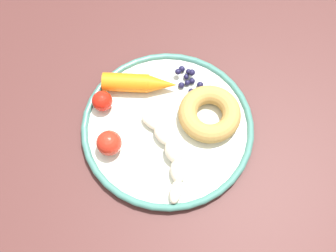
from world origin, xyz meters
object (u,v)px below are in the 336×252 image
plate (168,127)px  donut (210,114)px  dining_table (164,166)px  carrot_orange (142,83)px  tomato_mid (109,145)px  banana (171,153)px  blueberry_pile (189,79)px  tomato_near (103,101)px

plate → donut: donut is taller
dining_table → donut: (-0.08, -0.05, 0.12)m
carrot_orange → tomato_mid: (0.05, 0.12, 0.00)m
dining_table → banana: size_ratio=6.26×
plate → banana: banana is taller
donut → tomato_mid: size_ratio=2.54×
banana → blueberry_pile: size_ratio=2.84×
plate → blueberry_pile: size_ratio=5.11×
carrot_orange → blueberry_pile: 0.08m
blueberry_pile → dining_table: bearing=69.6°
plate → tomato_mid: tomato_mid is taller
carrot_orange → dining_table: bearing=107.6°
plate → carrot_orange: size_ratio=2.16×
donut → carrot_orange: bearing=-28.6°
dining_table → tomato_mid: bearing=2.2°
plate → blueberry_pile: blueberry_pile is taller
banana → tomato_near: tomato_near is taller
dining_table → donut: bearing=-147.4°
dining_table → tomato_mid: size_ratio=24.50×
banana → tomato_mid: 0.10m
donut → tomato_mid: (0.17, 0.05, 0.00)m
dining_table → banana: 0.11m
donut → blueberry_pile: 0.08m
dining_table → banana: bearing=122.4°
dining_table → carrot_orange: (0.04, -0.11, 0.12)m
dining_table → carrot_orange: size_ratio=7.50×
dining_table → tomato_mid: tomato_mid is taller
banana → donut: (-0.07, -0.07, 0.00)m
carrot_orange → tomato_mid: tomato_mid is taller
banana → tomato_near: (0.11, -0.10, 0.01)m
carrot_orange → donut: size_ratio=1.29×
plate → tomato_near: bearing=-20.8°
banana → carrot_orange: 0.14m
banana → donut: 0.10m
blueberry_pile → tomato_near: bearing=17.4°
blueberry_pile → tomato_near: tomato_near is taller
plate → blueberry_pile: 0.10m
plate → carrot_orange: 0.09m
plate → tomato_near: (0.11, -0.04, 0.02)m
tomato_near → dining_table: bearing=142.3°
banana → dining_table: bearing=-57.6°
banana → donut: bearing=-135.6°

